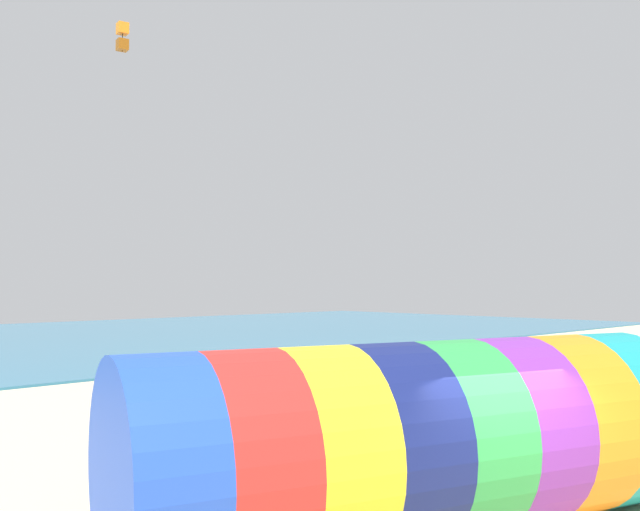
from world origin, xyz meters
TOP-DOWN VIEW (x-y plane):
  - giant_inflatable_tube at (-0.28, 2.13)m, footprint 9.32×5.45m
  - kite_orange_box at (1.02, 13.35)m, footprint 0.34×0.34m

SIDE VIEW (x-z plane):
  - giant_inflatable_tube at x=-0.28m, z-range 0.00..2.90m
  - kite_orange_box at x=1.02m, z-range 10.21..11.03m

